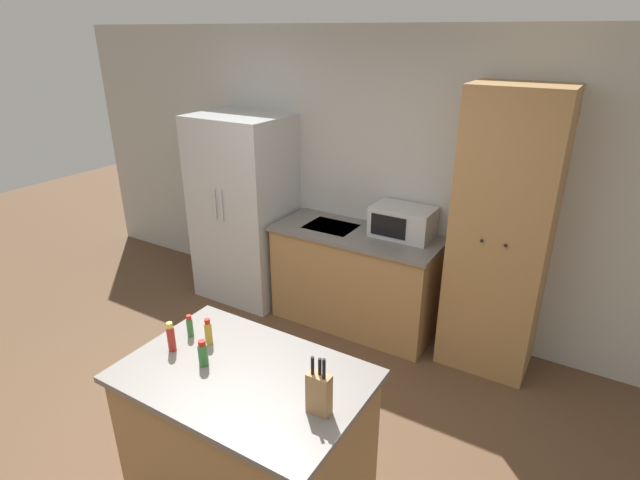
% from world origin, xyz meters
% --- Properties ---
extents(ground_plane, '(14.00, 14.00, 0.00)m').
position_xyz_m(ground_plane, '(0.00, 0.00, 0.00)').
color(ground_plane, brown).
extents(wall_back, '(7.20, 0.06, 2.60)m').
position_xyz_m(wall_back, '(0.00, 2.33, 1.30)').
color(wall_back, '#B2B2AD').
rests_on(wall_back, ground_plane).
extents(refrigerator, '(0.89, 0.72, 1.83)m').
position_xyz_m(refrigerator, '(-1.26, 1.95, 0.92)').
color(refrigerator, '#B7BABC').
rests_on(refrigerator, ground_plane).
extents(back_counter, '(1.51, 0.65, 0.91)m').
position_xyz_m(back_counter, '(-0.03, 2.00, 0.46)').
color(back_counter, '#9E7547').
rests_on(back_counter, ground_plane).
extents(pantry_cabinet, '(0.69, 0.53, 2.22)m').
position_xyz_m(pantry_cabinet, '(1.16, 2.05, 1.11)').
color(pantry_cabinet, '#9E7547').
rests_on(pantry_cabinet, ground_plane).
extents(kitchen_island, '(1.28, 0.84, 0.91)m').
position_xyz_m(kitchen_island, '(0.36, -0.04, 0.46)').
color(kitchen_island, '#9E7547').
rests_on(kitchen_island, ground_plane).
extents(microwave, '(0.52, 0.34, 0.26)m').
position_xyz_m(microwave, '(0.34, 2.11, 1.05)').
color(microwave, '#B2B5B7').
rests_on(microwave, back_counter).
extents(knife_block, '(0.11, 0.06, 0.31)m').
position_xyz_m(knife_block, '(0.84, -0.07, 1.02)').
color(knife_block, '#9E7547').
rests_on(knife_block, kitchen_island).
extents(spice_bottle_tall_dark, '(0.04, 0.04, 0.16)m').
position_xyz_m(spice_bottle_tall_dark, '(0.02, 0.08, 0.98)').
color(spice_bottle_tall_dark, gold).
rests_on(spice_bottle_tall_dark, kitchen_island).
extents(spice_bottle_short_red, '(0.05, 0.05, 0.15)m').
position_xyz_m(spice_bottle_short_red, '(0.14, -0.09, 0.98)').
color(spice_bottle_short_red, '#337033').
rests_on(spice_bottle_short_red, kitchen_island).
extents(spice_bottle_amber_oil, '(0.04, 0.04, 0.14)m').
position_xyz_m(spice_bottle_amber_oil, '(-0.12, 0.07, 0.97)').
color(spice_bottle_amber_oil, '#337033').
rests_on(spice_bottle_amber_oil, kitchen_island).
extents(spice_bottle_green_herb, '(0.04, 0.04, 0.18)m').
position_xyz_m(spice_bottle_green_herb, '(-0.11, -0.08, 0.99)').
color(spice_bottle_green_herb, '#B2281E').
rests_on(spice_bottle_green_herb, kitchen_island).
extents(fire_extinguisher, '(0.10, 0.10, 0.42)m').
position_xyz_m(fire_extinguisher, '(-1.87, 2.04, 0.18)').
color(fire_extinguisher, red).
rests_on(fire_extinguisher, ground_plane).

